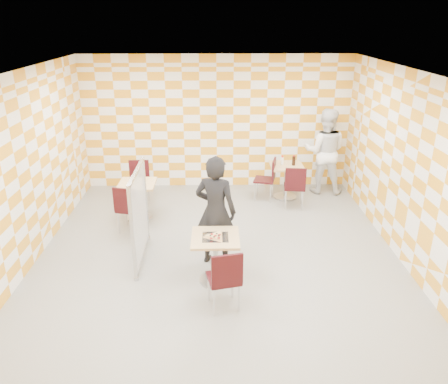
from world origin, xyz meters
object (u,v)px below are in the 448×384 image
(empty_table, at_px, (138,195))
(chair_empty_far, at_px, (139,179))
(second_table, at_px, (286,176))
(chair_second_front, at_px, (295,184))
(chair_second_side, at_px, (269,176))
(sport_bottle, at_px, (282,161))
(chair_empty_near, at_px, (128,206))
(man_dark, at_px, (216,211))
(chair_main_front, at_px, (225,276))
(partition, at_px, (139,215))
(soda_bottle, at_px, (294,161))
(man_white, at_px, (325,151))
(main_table, at_px, (215,251))

(empty_table, xyz_separation_m, chair_empty_far, (-0.10, 0.79, 0.04))
(second_table, height_order, empty_table, same)
(chair_second_front, xyz_separation_m, chair_second_side, (-0.48, 0.50, 0.00))
(sport_bottle, bearing_deg, empty_table, -159.97)
(chair_second_front, bearing_deg, chair_empty_near, -162.15)
(second_table, bearing_deg, sport_bottle, 151.25)
(chair_second_side, height_order, man_dark, man_dark)
(second_table, height_order, chair_empty_near, chair_empty_near)
(empty_table, bearing_deg, chair_main_front, -61.08)
(chair_empty_near, distance_m, sport_bottle, 3.51)
(partition, xyz_separation_m, soda_bottle, (2.90, 2.58, 0.06))
(chair_second_front, bearing_deg, second_table, 97.57)
(second_table, xyz_separation_m, chair_second_front, (0.08, -0.62, 0.04))
(soda_bottle, bearing_deg, chair_empty_near, -153.30)
(man_white, xyz_separation_m, soda_bottle, (-0.74, -0.34, -0.10))
(second_table, height_order, chair_empty_far, chair_empty_far)
(man_dark, bearing_deg, chair_empty_far, -38.96)
(partition, bearing_deg, chair_second_front, 34.68)
(chair_empty_far, bearing_deg, main_table, -62.04)
(soda_bottle, bearing_deg, chair_second_side, -167.94)
(chair_main_front, distance_m, soda_bottle, 4.30)
(empty_table, bearing_deg, sport_bottle, 20.03)
(chair_main_front, distance_m, man_dark, 1.34)
(second_table, bearing_deg, partition, -136.85)
(soda_bottle, bearing_deg, chair_empty_far, -176.02)
(partition, xyz_separation_m, man_dark, (1.22, -0.13, 0.12))
(chair_main_front, bearing_deg, man_dark, 95.41)
(empty_table, bearing_deg, chair_second_side, 18.83)
(man_dark, height_order, soda_bottle, man_dark)
(main_table, distance_m, partition, 1.42)
(second_table, bearing_deg, man_dark, -119.53)
(chair_main_front, xyz_separation_m, chair_empty_far, (-1.74, 3.76, 0.00))
(second_table, height_order, sport_bottle, sport_bottle)
(chair_empty_far, distance_m, soda_bottle, 3.33)
(chair_empty_far, bearing_deg, chair_main_front, -65.20)
(partition, distance_m, sport_bottle, 3.75)
(chair_empty_far, bearing_deg, chair_second_front, -6.77)
(empty_table, xyz_separation_m, chair_main_front, (1.64, -2.97, 0.04))
(chair_second_front, xyz_separation_m, chair_empty_near, (-3.22, -1.04, 0.00))
(chair_second_front, xyz_separation_m, chair_empty_far, (-3.24, 0.38, 0.00))
(second_table, height_order, chair_second_front, chair_second_front)
(man_white, xyz_separation_m, sport_bottle, (-0.98, -0.28, -0.12))
(soda_bottle, bearing_deg, man_white, 24.56)
(man_dark, distance_m, man_white, 3.90)
(second_table, distance_m, chair_empty_near, 3.55)
(chair_empty_near, xyz_separation_m, partition, (0.38, -0.93, 0.25))
(chair_second_side, relative_size, sport_bottle, 4.62)
(man_white, height_order, sport_bottle, man_white)
(main_table, height_order, soda_bottle, soda_bottle)
(empty_table, relative_size, partition, 0.48)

